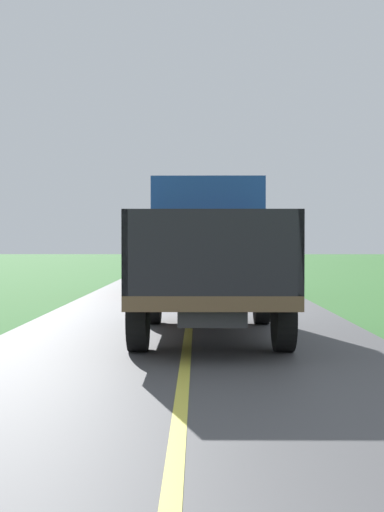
# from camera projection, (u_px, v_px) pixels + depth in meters

# --- Properties ---
(banana_truck_near) EXTENTS (2.38, 5.82, 2.80)m
(banana_truck_near) POSITION_uv_depth(u_px,v_px,m) (207.00, 253.00, 12.24)
(banana_truck_near) COLOR #2D2D30
(banana_truck_near) RESTS_ON road_surface
(banana_truck_far) EXTENTS (2.38, 5.81, 2.80)m
(banana_truck_far) POSITION_uv_depth(u_px,v_px,m) (191.00, 249.00, 22.41)
(banana_truck_far) COLOR #2D2D30
(banana_truck_far) RESTS_ON road_surface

